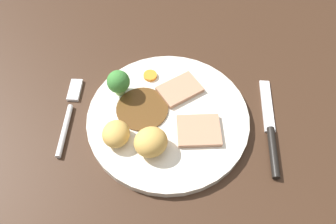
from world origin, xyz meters
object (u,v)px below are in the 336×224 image
(meat_slice_main, at_px, (178,89))
(roast_potato_right, at_px, (116,134))
(carrot_coin_front, at_px, (150,76))
(knife, at_px, (271,134))
(meat_slice_under, at_px, (199,131))
(roast_potato_left, at_px, (151,142))
(fork, at_px, (69,113))
(dinner_plate, at_px, (168,118))
(broccoli_floret, at_px, (118,82))

(meat_slice_main, distance_m, roast_potato_right, 0.13)
(roast_potato_right, xyz_separation_m, carrot_coin_front, (0.04, 0.13, -0.01))
(carrot_coin_front, height_order, knife, carrot_coin_front)
(meat_slice_under, bearing_deg, roast_potato_left, -157.32)
(meat_slice_under, relative_size, fork, 0.44)
(dinner_plate, height_order, roast_potato_right, roast_potato_right)
(fork, bearing_deg, broccoli_floret, -64.97)
(dinner_plate, relative_size, fork, 1.71)
(roast_potato_right, relative_size, fork, 0.30)
(broccoli_floret, bearing_deg, fork, -156.02)
(dinner_plate, distance_m, meat_slice_main, 0.05)
(meat_slice_main, height_order, meat_slice_under, same)
(meat_slice_under, relative_size, carrot_coin_front, 2.84)
(dinner_plate, relative_size, carrot_coin_front, 11.16)
(meat_slice_main, relative_size, meat_slice_under, 1.02)
(meat_slice_under, distance_m, roast_potato_left, 0.08)
(meat_slice_under, height_order, broccoli_floret, broccoli_floret)
(roast_potato_left, distance_m, carrot_coin_front, 0.14)
(meat_slice_main, relative_size, carrot_coin_front, 2.91)
(fork, bearing_deg, roast_potato_left, -115.06)
(carrot_coin_front, bearing_deg, fork, -151.37)
(roast_potato_left, height_order, knife, roast_potato_left)
(fork, relative_size, knife, 0.82)
(dinner_plate, height_order, knife, dinner_plate)
(carrot_coin_front, bearing_deg, meat_slice_under, -53.74)
(knife, bearing_deg, roast_potato_left, 103.51)
(fork, bearing_deg, roast_potato_right, -120.67)
(roast_potato_right, height_order, fork, roast_potato_right)
(carrot_coin_front, xyz_separation_m, knife, (0.20, -0.11, -0.01))
(carrot_coin_front, relative_size, knife, 0.13)
(roast_potato_right, xyz_separation_m, fork, (-0.09, 0.05, -0.03))
(meat_slice_main, relative_size, knife, 0.37)
(meat_slice_under, bearing_deg, carrot_coin_front, 126.26)
(meat_slice_main, height_order, carrot_coin_front, meat_slice_main)
(roast_potato_left, bearing_deg, broccoli_floret, 118.54)
(broccoli_floret, bearing_deg, carrot_coin_front, 35.65)
(broccoli_floret, bearing_deg, roast_potato_right, -87.22)
(fork, xyz_separation_m, knife, (0.33, -0.03, 0.00))
(meat_slice_main, relative_size, roast_potato_left, 1.35)
(dinner_plate, height_order, roast_potato_left, roast_potato_left)
(dinner_plate, bearing_deg, fork, 176.92)
(meat_slice_main, xyz_separation_m, roast_potato_right, (-0.09, -0.10, 0.01))
(meat_slice_under, distance_m, knife, 0.12)
(knife, bearing_deg, roast_potato_right, 97.78)
(roast_potato_right, bearing_deg, meat_slice_under, 7.03)
(roast_potato_right, distance_m, knife, 0.24)
(roast_potato_right, distance_m, carrot_coin_front, 0.13)
(roast_potato_left, bearing_deg, roast_potato_right, 164.40)
(roast_potato_left, height_order, carrot_coin_front, roast_potato_left)
(meat_slice_under, height_order, knife, meat_slice_under)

